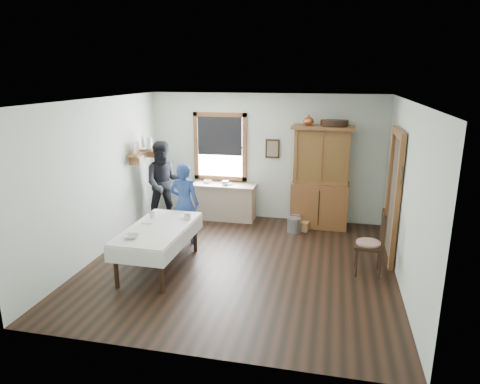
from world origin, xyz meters
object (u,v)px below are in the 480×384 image
(wicker_basket, at_px, (301,226))
(figure_dark, at_px, (165,187))
(spindle_chair, at_px, (369,242))
(dining_table, at_px, (159,247))
(pail, at_px, (294,225))
(china_hutch, at_px, (321,177))
(work_counter, at_px, (224,201))
(woman_blue, at_px, (185,206))

(wicker_basket, xyz_separation_m, figure_dark, (-2.83, -0.23, 0.73))
(spindle_chair, relative_size, wicker_basket, 3.38)
(dining_table, distance_m, pail, 2.93)
(pail, distance_m, wicker_basket, 0.20)
(china_hutch, xyz_separation_m, spindle_chair, (0.86, -2.05, -0.52))
(china_hutch, xyz_separation_m, dining_table, (-2.46, -2.59, -0.69))
(work_counter, relative_size, wicker_basket, 4.40)
(figure_dark, bearing_deg, spindle_chair, -47.05)
(work_counter, xyz_separation_m, woman_blue, (-0.39, -1.46, 0.32))
(wicker_basket, bearing_deg, work_counter, 167.77)
(woman_blue, height_order, figure_dark, figure_dark)
(spindle_chair, xyz_separation_m, figure_dark, (-4.03, 1.49, 0.29))
(spindle_chair, bearing_deg, woman_blue, 173.70)
(figure_dark, bearing_deg, pail, -24.83)
(pail, bearing_deg, woman_blue, -154.15)
(china_hutch, bearing_deg, work_counter, -179.79)
(china_hutch, bearing_deg, figure_dark, -168.70)
(spindle_chair, distance_m, woman_blue, 3.35)
(china_hutch, bearing_deg, wicker_basket, -134.42)
(china_hutch, xyz_separation_m, pail, (-0.46, -0.47, -0.90))
(work_counter, xyz_separation_m, dining_table, (-0.42, -2.63, -0.04))
(pail, xyz_separation_m, wicker_basket, (0.12, 0.14, -0.06))
(work_counter, relative_size, spindle_chair, 1.30)
(china_hutch, xyz_separation_m, figure_dark, (-3.17, -0.56, -0.23))
(pail, bearing_deg, figure_dark, -178.15)
(dining_table, bearing_deg, pail, 46.69)
(china_hutch, distance_m, pail, 1.11)
(work_counter, bearing_deg, dining_table, -98.52)
(spindle_chair, height_order, woman_blue, woman_blue)
(dining_table, distance_m, wicker_basket, 3.12)
(pail, distance_m, woman_blue, 2.26)
(dining_table, height_order, spindle_chair, spindle_chair)
(pail, height_order, woman_blue, woman_blue)
(dining_table, height_order, figure_dark, figure_dark)
(china_hutch, bearing_deg, woman_blue, -148.32)
(dining_table, xyz_separation_m, wicker_basket, (2.13, 2.26, -0.26))
(spindle_chair, height_order, figure_dark, figure_dark)
(china_hutch, relative_size, woman_blue, 1.48)
(spindle_chair, bearing_deg, wicker_basket, 129.27)
(figure_dark, bearing_deg, woman_blue, -76.26)
(pail, bearing_deg, dining_table, -133.31)
(china_hutch, distance_m, woman_blue, 2.84)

